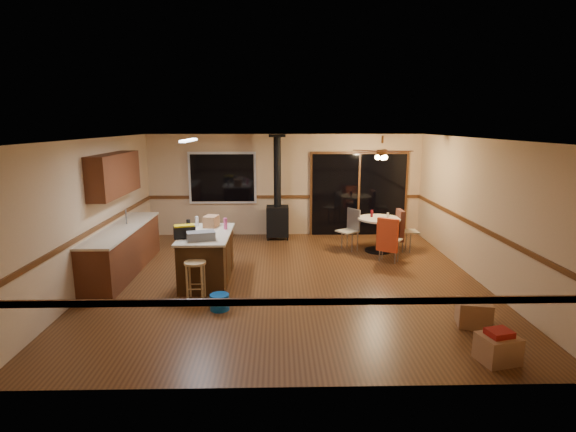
{
  "coord_description": "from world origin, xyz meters",
  "views": [
    {
      "loc": [
        -0.19,
        -7.97,
        2.86
      ],
      "look_at": [
        0.0,
        0.3,
        1.15
      ],
      "focal_mm": 28.0,
      "sensor_mm": 36.0,
      "label": 1
    }
  ],
  "objects_px": {
    "wood_stove": "(277,210)",
    "chair_left": "(351,225)",
    "chair_near": "(388,235)",
    "blue_bucket": "(220,302)",
    "chair_right": "(401,225)",
    "box_corner_a": "(498,349)",
    "bar_stool": "(196,281)",
    "kitchen_island": "(207,257)",
    "box_under_window": "(221,231)",
    "toolbox_black": "(185,232)",
    "toolbox_grey": "(201,236)",
    "dining_table": "(379,229)",
    "box_corner_b": "(474,313)"
  },
  "relations": [
    {
      "from": "wood_stove",
      "to": "chair_left",
      "type": "xyz_separation_m",
      "value": [
        1.68,
        -1.05,
        -0.14
      ]
    },
    {
      "from": "chair_left",
      "to": "chair_near",
      "type": "height_order",
      "value": "same"
    },
    {
      "from": "blue_bucket",
      "to": "chair_near",
      "type": "xyz_separation_m",
      "value": [
        3.19,
        2.35,
        0.47
      ]
    },
    {
      "from": "chair_right",
      "to": "box_corner_a",
      "type": "xyz_separation_m",
      "value": [
        -0.12,
        -4.89,
        -0.43
      ]
    },
    {
      "from": "bar_stool",
      "to": "kitchen_island",
      "type": "bearing_deg",
      "value": 87.19
    },
    {
      "from": "kitchen_island",
      "to": "box_under_window",
      "type": "distance_m",
      "value": 3.11
    },
    {
      "from": "toolbox_black",
      "to": "toolbox_grey",
      "type": "bearing_deg",
      "value": -26.63
    },
    {
      "from": "dining_table",
      "to": "box_under_window",
      "type": "xyz_separation_m",
      "value": [
        -3.72,
        1.26,
        -0.35
      ]
    },
    {
      "from": "toolbox_black",
      "to": "kitchen_island",
      "type": "bearing_deg",
      "value": 46.57
    },
    {
      "from": "box_corner_b",
      "to": "wood_stove",
      "type": "bearing_deg",
      "value": 119.2
    },
    {
      "from": "kitchen_island",
      "to": "box_corner_a",
      "type": "xyz_separation_m",
      "value": [
        3.98,
        -3.01,
        -0.28
      ]
    },
    {
      "from": "box_corner_a",
      "to": "toolbox_black",
      "type": "bearing_deg",
      "value": 148.21
    },
    {
      "from": "kitchen_island",
      "to": "blue_bucket",
      "type": "bearing_deg",
      "value": -73.94
    },
    {
      "from": "kitchen_island",
      "to": "bar_stool",
      "type": "bearing_deg",
      "value": -92.81
    },
    {
      "from": "dining_table",
      "to": "toolbox_grey",
      "type": "bearing_deg",
      "value": -147.08
    },
    {
      "from": "wood_stove",
      "to": "chair_near",
      "type": "distance_m",
      "value": 3.08
    },
    {
      "from": "chair_near",
      "to": "blue_bucket",
      "type": "bearing_deg",
      "value": -143.64
    },
    {
      "from": "chair_near",
      "to": "chair_left",
      "type": "bearing_deg",
      "value": 121.13
    },
    {
      "from": "bar_stool",
      "to": "chair_left",
      "type": "bearing_deg",
      "value": 44.14
    },
    {
      "from": "toolbox_black",
      "to": "dining_table",
      "type": "xyz_separation_m",
      "value": [
        3.91,
        2.18,
        -0.47
      ]
    },
    {
      "from": "toolbox_grey",
      "to": "box_corner_b",
      "type": "bearing_deg",
      "value": -20.02
    },
    {
      "from": "bar_stool",
      "to": "box_under_window",
      "type": "bearing_deg",
      "value": 91.2
    },
    {
      "from": "bar_stool",
      "to": "chair_left",
      "type": "distance_m",
      "value": 4.22
    },
    {
      "from": "chair_left",
      "to": "kitchen_island",
      "type": "bearing_deg",
      "value": -146.12
    },
    {
      "from": "wood_stove",
      "to": "box_under_window",
      "type": "distance_m",
      "value": 1.53
    },
    {
      "from": "chair_near",
      "to": "box_corner_a",
      "type": "relative_size",
      "value": 1.58
    },
    {
      "from": "dining_table",
      "to": "chair_near",
      "type": "distance_m",
      "value": 0.85
    },
    {
      "from": "toolbox_black",
      "to": "box_corner_b",
      "type": "relative_size",
      "value": 0.82
    },
    {
      "from": "wood_stove",
      "to": "toolbox_black",
      "type": "distance_m",
      "value": 3.77
    },
    {
      "from": "kitchen_island",
      "to": "dining_table",
      "type": "height_order",
      "value": "kitchen_island"
    },
    {
      "from": "wood_stove",
      "to": "box_under_window",
      "type": "xyz_separation_m",
      "value": [
        -1.43,
        0.05,
        -0.55
      ]
    },
    {
      "from": "chair_near",
      "to": "box_corner_a",
      "type": "height_order",
      "value": "chair_near"
    },
    {
      "from": "chair_near",
      "to": "box_corner_a",
      "type": "bearing_deg",
      "value": -84.3
    },
    {
      "from": "kitchen_island",
      "to": "chair_left",
      "type": "distance_m",
      "value": 3.59
    },
    {
      "from": "chair_left",
      "to": "blue_bucket",
      "type": "bearing_deg",
      "value": -127.53
    },
    {
      "from": "chair_left",
      "to": "wood_stove",
      "type": "bearing_deg",
      "value": 147.87
    },
    {
      "from": "box_corner_a",
      "to": "box_under_window",
      "type": "bearing_deg",
      "value": 123.98
    },
    {
      "from": "dining_table",
      "to": "chair_right",
      "type": "xyz_separation_m",
      "value": [
        0.52,
        0.05,
        0.06
      ]
    },
    {
      "from": "dining_table",
      "to": "box_corner_a",
      "type": "distance_m",
      "value": 4.87
    },
    {
      "from": "toolbox_black",
      "to": "chair_right",
      "type": "bearing_deg",
      "value": 26.71
    },
    {
      "from": "wood_stove",
      "to": "box_under_window",
      "type": "height_order",
      "value": "wood_stove"
    },
    {
      "from": "dining_table",
      "to": "box_corner_b",
      "type": "relative_size",
      "value": 2.11
    },
    {
      "from": "wood_stove",
      "to": "toolbox_grey",
      "type": "relative_size",
      "value": 5.32
    },
    {
      "from": "box_corner_a",
      "to": "bar_stool",
      "type": "bearing_deg",
      "value": 152.8
    },
    {
      "from": "chair_near",
      "to": "box_under_window",
      "type": "height_order",
      "value": "chair_near"
    },
    {
      "from": "chair_right",
      "to": "wood_stove",
      "type": "bearing_deg",
      "value": 157.52
    },
    {
      "from": "chair_near",
      "to": "box_under_window",
      "type": "distance_m",
      "value": 4.3
    },
    {
      "from": "wood_stove",
      "to": "box_corner_a",
      "type": "bearing_deg",
      "value": -66.09
    },
    {
      "from": "toolbox_black",
      "to": "chair_near",
      "type": "distance_m",
      "value": 4.14
    },
    {
      "from": "box_under_window",
      "to": "box_corner_a",
      "type": "bearing_deg",
      "value": -56.02
    }
  ]
}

